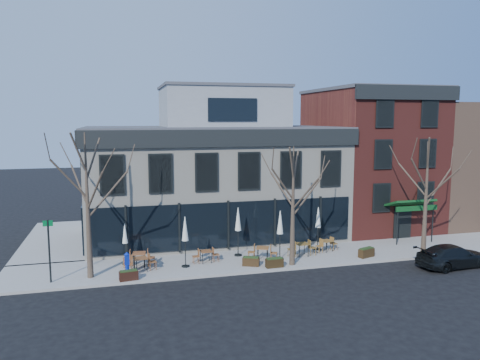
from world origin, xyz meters
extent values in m
plane|color=black|center=(0.00, 0.00, 0.00)|extent=(120.00, 120.00, 0.00)
cube|color=gray|center=(3.25, -2.15, 0.07)|extent=(33.50, 4.70, 0.15)
cube|color=gray|center=(-11.25, 6.00, 0.07)|extent=(4.50, 12.00, 0.15)
cube|color=beige|center=(0.00, 5.00, 4.00)|extent=(18.00, 10.00, 8.00)
cube|color=#47474C|center=(0.00, 5.00, 8.05)|extent=(18.30, 10.30, 0.30)
cube|color=black|center=(0.00, -0.12, 7.55)|extent=(18.30, 0.25, 1.10)
cube|color=black|center=(-9.12, 5.00, 7.55)|extent=(0.25, 10.30, 1.10)
cube|color=black|center=(0.00, -0.06, 1.90)|extent=(17.20, 0.12, 3.00)
cube|color=black|center=(-9.06, 4.00, 1.90)|extent=(0.12, 7.50, 3.00)
cube|color=gray|center=(1.00, 6.00, 9.60)|extent=(9.00, 6.50, 3.00)
cube|color=maroon|center=(13.00, 5.00, 5.50)|extent=(8.00, 10.00, 11.00)
cube|color=#47474C|center=(13.00, 5.00, 11.05)|extent=(8.20, 10.20, 0.25)
cube|color=black|center=(13.00, -0.12, 10.60)|extent=(8.20, 0.25, 1.00)
cube|color=#0E3E17|center=(13.00, -0.85, 2.90)|extent=(3.20, 1.66, 0.67)
cube|color=black|center=(13.00, -0.05, 1.25)|extent=(1.40, 0.10, 2.50)
cube|color=#8C664C|center=(23.00, 6.00, 5.00)|extent=(12.00, 12.00, 10.00)
cone|color=#382B21|center=(-8.50, -3.20, 4.11)|extent=(0.34, 0.34, 7.92)
cylinder|color=#382B21|center=(-7.43, -3.01, 4.68)|extent=(2.23, 0.50, 2.48)
cylinder|color=#382B21|center=(-8.95, -2.23, 5.14)|extent=(1.03, 2.05, 2.14)
cylinder|color=#382B21|center=(-9.34, -3.51, 5.65)|extent=(1.80, 0.75, 2.21)
cylinder|color=#382B21|center=(-8.05, -4.16, 5.05)|extent=(1.03, 2.04, 2.28)
cone|color=#382B21|center=(3.00, -3.90, 3.67)|extent=(0.34, 0.34, 7.04)
cylinder|color=#382B21|center=(3.95, -3.73, 4.18)|extent=(2.00, 0.46, 2.21)
cylinder|color=#382B21|center=(2.60, -3.04, 4.59)|extent=(0.93, 1.84, 1.91)
cylinder|color=#382B21|center=(2.25, -4.17, 5.04)|extent=(1.61, 0.68, 1.97)
cylinder|color=#382B21|center=(3.40, -4.76, 4.51)|extent=(0.93, 1.83, 2.03)
cone|color=#382B21|center=(12.00, -3.90, 3.89)|extent=(0.34, 0.34, 7.48)
cylinder|color=#382B21|center=(13.01, -3.72, 4.43)|extent=(2.12, 0.48, 2.35)
cylinder|color=#382B21|center=(11.57, -2.99, 4.86)|extent=(0.98, 1.94, 2.03)
cylinder|color=#382B21|center=(11.20, -4.19, 5.35)|extent=(1.71, 0.71, 2.09)
cylinder|color=#382B21|center=(12.42, -4.81, 4.78)|extent=(0.98, 1.94, 2.16)
cylinder|color=black|center=(-10.50, -3.50, 1.85)|extent=(0.10, 0.10, 3.40)
cube|color=#005926|center=(-10.50, -3.50, 3.35)|extent=(0.50, 0.04, 0.30)
imported|color=black|center=(12.28, -6.32, 0.67)|extent=(4.78, 2.31, 1.34)
cylinder|color=#0D27B2|center=(-6.55, -3.98, 0.55)|extent=(0.23, 0.23, 0.80)
cube|color=#0D27B2|center=(-6.55, -3.98, 1.24)|extent=(0.26, 0.21, 0.57)
cone|color=#0D27B2|center=(-6.55, -3.98, 1.59)|extent=(0.30, 0.30, 0.14)
cube|color=brown|center=(-5.78, -2.84, 0.91)|extent=(0.85, 0.85, 0.04)
cylinder|color=black|center=(-6.02, -3.18, 0.53)|extent=(0.04, 0.04, 0.75)
cylinder|color=black|center=(-5.44, -3.08, 0.53)|extent=(0.04, 0.04, 0.75)
cylinder|color=black|center=(-6.12, -2.60, 0.53)|extent=(0.04, 0.04, 0.75)
cylinder|color=black|center=(-5.54, -2.50, 0.53)|extent=(0.04, 0.04, 0.75)
cube|color=brown|center=(-5.82, -1.88, 0.94)|extent=(0.82, 0.82, 0.04)
cylinder|color=black|center=(-6.15, -2.16, 0.54)|extent=(0.04, 0.04, 0.78)
cylinder|color=black|center=(-5.55, -2.21, 0.54)|extent=(0.04, 0.04, 0.78)
cylinder|color=black|center=(-6.10, -1.55, 0.54)|extent=(0.04, 0.04, 0.78)
cylinder|color=black|center=(-5.50, -1.61, 0.54)|extent=(0.04, 0.04, 0.78)
cube|color=brown|center=(-1.88, -2.16, 0.84)|extent=(0.71, 0.71, 0.04)
cylinder|color=black|center=(-2.13, -2.45, 0.49)|extent=(0.04, 0.04, 0.68)
cylinder|color=black|center=(-1.60, -2.41, 0.49)|extent=(0.04, 0.04, 0.68)
cylinder|color=black|center=(-2.17, -1.92, 0.49)|extent=(0.04, 0.04, 0.68)
cylinder|color=black|center=(-1.63, -1.88, 0.49)|extent=(0.04, 0.04, 0.68)
cube|color=brown|center=(1.57, -2.59, 0.93)|extent=(0.97, 0.97, 0.04)
cylinder|color=black|center=(1.18, -2.75, 0.53)|extent=(0.04, 0.04, 0.76)
cylinder|color=black|center=(1.73, -2.98, 0.53)|extent=(0.04, 0.04, 0.76)
cylinder|color=black|center=(1.41, -2.20, 0.53)|extent=(0.04, 0.04, 0.76)
cylinder|color=black|center=(1.96, -2.43, 0.53)|extent=(0.04, 0.04, 0.76)
cube|color=brown|center=(4.25, -2.37, 0.93)|extent=(0.76, 0.76, 0.04)
cylinder|color=black|center=(3.95, -2.67, 0.54)|extent=(0.04, 0.04, 0.77)
cylinder|color=black|center=(4.55, -2.66, 0.54)|extent=(0.04, 0.04, 0.77)
cylinder|color=black|center=(3.94, -2.07, 0.54)|extent=(0.04, 0.04, 0.77)
cylinder|color=black|center=(4.54, -2.06, 0.54)|extent=(0.04, 0.04, 0.77)
cube|color=brown|center=(6.21, -1.82, 0.85)|extent=(0.84, 0.84, 0.04)
cylinder|color=black|center=(6.03, -2.16, 0.50)|extent=(0.04, 0.04, 0.70)
cylinder|color=black|center=(6.54, -2.00, 0.50)|extent=(0.04, 0.04, 0.70)
cylinder|color=black|center=(5.87, -1.64, 0.50)|extent=(0.04, 0.04, 0.70)
cylinder|color=black|center=(6.39, -1.49, 0.50)|extent=(0.04, 0.04, 0.70)
cylinder|color=black|center=(-6.59, -1.33, 0.18)|extent=(0.40, 0.40, 0.05)
cylinder|color=black|center=(-6.59, -1.33, 1.14)|extent=(0.04, 0.04, 1.98)
cone|color=white|center=(-6.59, -1.33, 2.04)|extent=(0.32, 0.32, 1.17)
cylinder|color=black|center=(-3.20, -2.69, 0.18)|extent=(0.48, 0.48, 0.07)
cylinder|color=black|center=(-3.20, -2.69, 1.35)|extent=(0.05, 0.05, 2.40)
cone|color=silver|center=(-3.20, -2.69, 2.44)|extent=(0.39, 0.39, 1.42)
cylinder|color=black|center=(0.35, -1.28, 0.18)|extent=(0.50, 0.50, 0.07)
cylinder|color=black|center=(0.35, -1.28, 1.39)|extent=(0.06, 0.06, 2.48)
cone|color=silver|center=(0.35, -1.28, 2.52)|extent=(0.41, 0.41, 1.47)
cylinder|color=black|center=(2.67, -2.65, 0.18)|extent=(0.49, 0.49, 0.07)
cylinder|color=black|center=(2.67, -2.65, 1.37)|extent=(0.06, 0.06, 2.44)
cone|color=white|center=(2.67, -2.65, 2.48)|extent=(0.40, 0.40, 1.44)
cylinder|color=black|center=(5.81, -1.28, 0.18)|extent=(0.46, 0.46, 0.06)
cylinder|color=black|center=(5.81, -1.28, 1.30)|extent=(0.05, 0.05, 2.29)
cone|color=silver|center=(5.81, -1.28, 2.34)|extent=(0.38, 0.38, 1.36)
cube|color=black|center=(-6.49, -4.20, 0.40)|extent=(1.04, 0.53, 0.49)
cube|color=#1E3314|center=(-6.49, -4.20, 0.66)|extent=(0.93, 0.44, 0.08)
cube|color=#2F1F0F|center=(0.56, -3.50, 0.40)|extent=(1.06, 0.76, 0.49)
cube|color=#1E3314|center=(0.56, -3.50, 0.66)|extent=(0.94, 0.65, 0.08)
cube|color=black|center=(1.82, -4.10, 0.40)|extent=(1.03, 0.44, 0.51)
cube|color=#1E3314|center=(1.82, -4.10, 0.68)|extent=(0.93, 0.35, 0.08)
cube|color=black|center=(8.08, -3.63, 0.42)|extent=(1.15, 0.75, 0.53)
cube|color=#1E3314|center=(8.08, -3.63, 0.70)|extent=(1.02, 0.63, 0.09)
camera|label=1|loc=(-6.86, -29.17, 8.78)|focal=35.00mm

